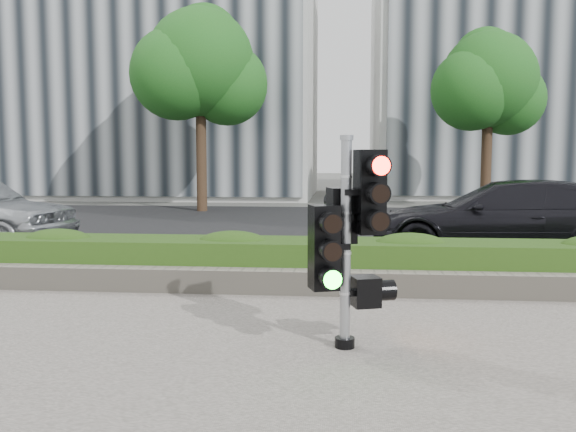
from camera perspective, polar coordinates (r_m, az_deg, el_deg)
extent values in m
plane|color=#51514C|center=(6.94, 0.92, -11.07)|extent=(120.00, 120.00, 0.00)
cube|color=black|center=(16.75, 3.51, -1.09)|extent=(60.00, 13.00, 0.02)
cube|color=gray|center=(9.97, 2.30, -5.50)|extent=(60.00, 0.25, 0.12)
cube|color=gray|center=(8.72, 1.87, -6.20)|extent=(12.00, 0.32, 0.34)
cube|color=#467223|center=(9.33, 2.11, -4.35)|extent=(12.00, 1.00, 0.68)
cube|color=#B7B7B2|center=(31.59, -12.82, 15.65)|extent=(16.00, 9.00, 15.00)
cube|color=#B7B7B2|center=(33.56, 24.01, 12.11)|extent=(18.00, 10.00, 12.00)
cylinder|color=black|center=(21.70, -8.11, 5.74)|extent=(0.36, 0.36, 4.03)
sphere|color=#174F16|center=(21.93, -8.23, 14.04)|extent=(3.74, 3.74, 3.74)
sphere|color=#174F16|center=(22.01, -5.74, 12.15)|extent=(2.88, 2.88, 2.88)
sphere|color=#174F16|center=(21.64, -10.39, 12.96)|extent=(3.17, 3.17, 3.17)
sphere|color=#174F16|center=(22.76, -7.82, 15.94)|extent=(2.59, 2.59, 2.59)
cylinder|color=black|center=(22.68, 18.06, 4.94)|extent=(0.36, 0.36, 3.58)
sphere|color=#174F16|center=(22.83, 18.29, 12.03)|extent=(3.33, 3.33, 3.33)
sphere|color=#174F16|center=(23.25, 19.93, 10.27)|extent=(2.56, 2.56, 2.56)
sphere|color=#174F16|center=(22.28, 16.85, 11.24)|extent=(2.82, 2.82, 2.82)
sphere|color=#174F16|center=(23.54, 17.99, 13.72)|extent=(2.30, 2.30, 2.30)
cylinder|color=black|center=(6.43, 5.33, -11.68)|extent=(0.21, 0.21, 0.10)
cylinder|color=gray|center=(6.21, 5.41, -2.76)|extent=(0.11, 0.11, 2.12)
cylinder|color=gray|center=(6.14, 5.51, 7.31)|extent=(0.13, 0.13, 0.05)
cube|color=#FF1107|center=(6.20, 7.64, 2.25)|extent=(0.34, 0.34, 0.85)
cube|color=#14E51E|center=(6.11, 3.38, -2.93)|extent=(0.34, 0.34, 0.85)
cube|color=black|center=(6.41, 5.04, 0.07)|extent=(0.34, 0.34, 0.58)
cube|color=orange|center=(6.40, 7.24, -7.00)|extent=(0.34, 0.34, 0.31)
imported|color=black|center=(12.60, 19.65, -0.20)|extent=(5.44, 2.89, 1.50)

